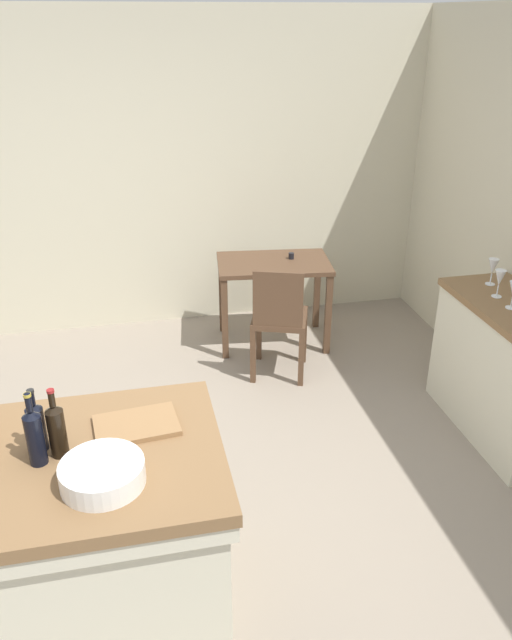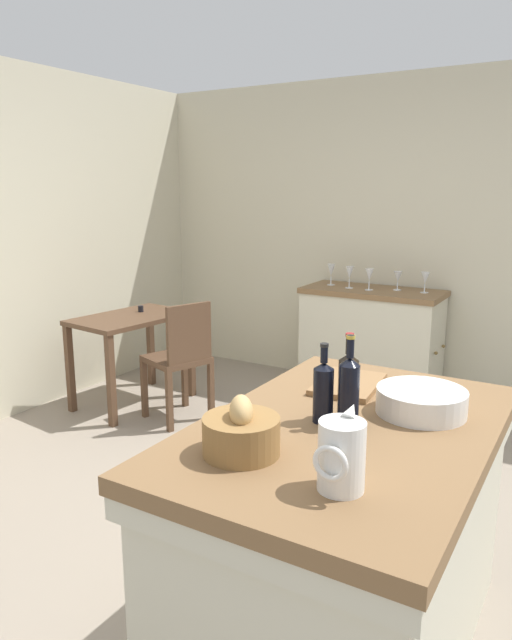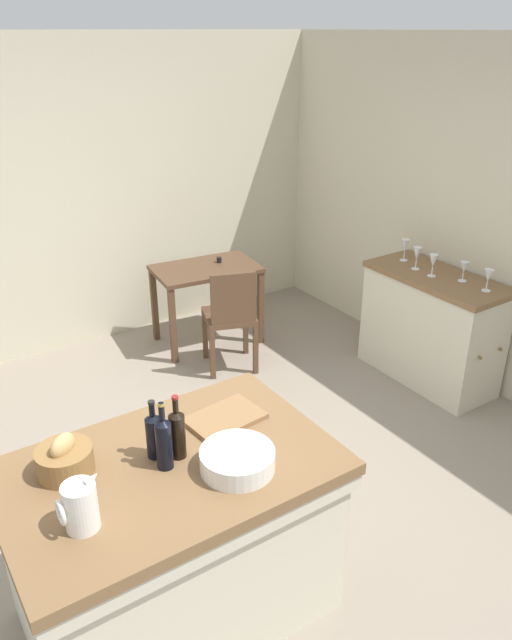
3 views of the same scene
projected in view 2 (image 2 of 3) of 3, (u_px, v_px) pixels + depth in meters
The scene contains 18 objects.
ground_plane at pixel (278, 541), 2.91m from camera, with size 6.76×6.76×0.00m, color gray.
wall_right at pixel (433, 239), 4.80m from camera, with size 0.12×5.20×2.60m, color beige.
island_table at pixel (344, 530), 2.15m from camera, with size 1.45×0.94×0.89m.
side_cabinet at pixel (371, 342), 4.89m from camera, with size 0.52×1.14×0.90m.
writing_desk at pixel (131, 330), 4.65m from camera, with size 0.96×0.66×0.77m.
wooden_chair at pixel (181, 357), 4.32m from camera, with size 0.51×0.51×0.90m.
pitcher at pixel (341, 455), 1.59m from camera, with size 0.17×0.13×0.24m.
wash_bowl at pixel (421, 401), 2.15m from camera, with size 0.33×0.33×0.09m, color white.
bread_basket at pixel (241, 433), 1.82m from camera, with size 0.24×0.24×0.19m.
cutting_board at pixel (348, 384), 2.45m from camera, with size 0.36×0.24×0.02m, color olive.
wine_bottle_dark at pixel (348, 384), 2.10m from camera, with size 0.07×0.07×0.31m.
wine_bottle_amber at pixel (323, 390), 2.06m from camera, with size 0.07×0.07×0.29m.
wine_bottle_green at pixel (349, 390), 2.01m from camera, with size 0.07×0.07×0.33m.
wine_glass_far_left at pixel (425, 279), 4.60m from camera, with size 0.07×0.07×0.16m.
wine_glass_left at pixel (398, 277), 4.72m from camera, with size 0.07×0.07×0.15m.
wine_glass_middle at pixel (369, 275), 4.72m from camera, with size 0.07×0.07×0.17m.
wine_glass_right at pixel (350, 273), 4.82m from camera, with size 0.07×0.07×0.18m.
wine_glass_far_right at pixel (331, 271), 4.97m from camera, with size 0.07×0.07×0.18m.
Camera 2 is at (-2.29, -1.24, 1.70)m, focal length 33.13 mm.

